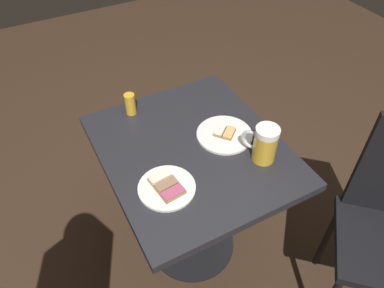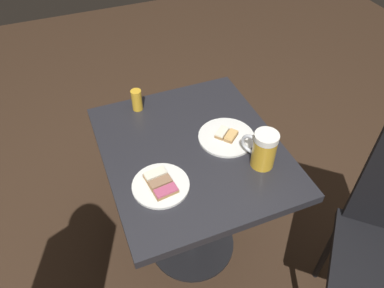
# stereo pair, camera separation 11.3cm
# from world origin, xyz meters

# --- Properties ---
(ground_plane) EXTENTS (6.00, 6.00, 0.00)m
(ground_plane) POSITION_xyz_m (0.00, 0.00, 0.00)
(ground_plane) COLOR #382619
(cafe_table) EXTENTS (0.69, 0.79, 0.72)m
(cafe_table) POSITION_xyz_m (0.00, 0.00, 0.56)
(cafe_table) COLOR black
(cafe_table) RESTS_ON ground_plane
(plate_near) EXTENTS (0.21, 0.21, 0.03)m
(plate_near) POSITION_xyz_m (-0.18, -0.14, 0.73)
(plate_near) COLOR white
(plate_near) RESTS_ON cafe_table
(plate_far) EXTENTS (0.23, 0.23, 0.03)m
(plate_far) POSITION_xyz_m (0.15, 0.00, 0.73)
(plate_far) COLOR white
(plate_far) RESTS_ON cafe_table
(beer_mug) EXTENTS (0.10, 0.13, 0.15)m
(beer_mug) POSITION_xyz_m (0.21, -0.17, 0.79)
(beer_mug) COLOR gold
(beer_mug) RESTS_ON cafe_table
(beer_glass_small) EXTENTS (0.05, 0.05, 0.10)m
(beer_glass_small) POSITION_xyz_m (-0.13, 0.32, 0.77)
(beer_glass_small) COLOR gold
(beer_glass_small) RESTS_ON cafe_table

